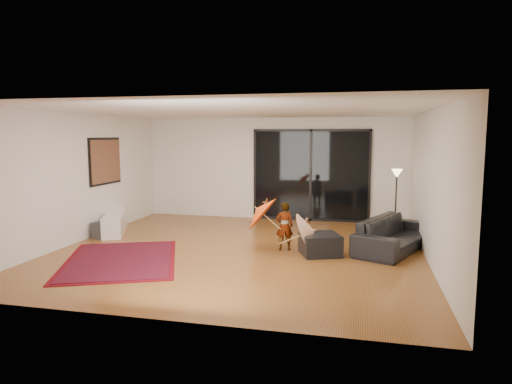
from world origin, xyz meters
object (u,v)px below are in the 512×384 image
(child, at_px, (284,226))
(sofa, at_px, (394,234))
(media_console, at_px, (115,222))
(ottoman, at_px, (320,244))

(child, bearing_deg, sofa, 175.16)
(sofa, xyz_separation_m, child, (-2.09, -0.46, 0.15))
(media_console, relative_size, sofa, 0.76)
(sofa, bearing_deg, child, 126.19)
(media_console, xyz_separation_m, ottoman, (4.83, -0.93, -0.03))
(ottoman, distance_m, child, 0.80)
(sofa, distance_m, child, 2.15)
(ottoman, xyz_separation_m, child, (-0.72, 0.20, 0.28))
(media_console, relative_size, child, 1.75)
(sofa, xyz_separation_m, ottoman, (-1.37, -0.66, -0.12))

